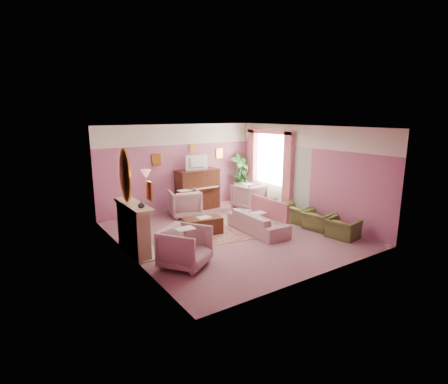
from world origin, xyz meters
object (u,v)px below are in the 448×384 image
floral_armchair_right (249,195)px  olive_chair_d (277,205)px  olive_chair_c (296,211)px  floral_armchair_left (185,202)px  olive_chair_b (318,218)px  sofa (258,219)px  piano (198,190)px  television (198,162)px  olive_chair_a (343,225)px  coffee_table (203,226)px  floral_armchair_front (185,245)px  side_table (241,192)px

floral_armchair_right → olive_chair_d: bearing=-79.2°
olive_chair_c → floral_armchair_left: bearing=136.7°
olive_chair_b → olive_chair_c: size_ratio=1.00×
sofa → floral_armchair_right: 2.45m
floral_armchair_left → olive_chair_b: floral_armchair_left is taller
piano → floral_armchair_right: bearing=-32.3°
piano → television: bearing=-90.0°
floral_armchair_left → olive_chair_b: bearing=-51.9°
olive_chair_d → sofa: bearing=-149.2°
olive_chair_a → floral_armchair_left: bearing=121.9°
coffee_table → floral_armchair_front: 2.03m
olive_chair_d → side_table: (0.11, 2.05, 0.02)m
olive_chair_a → television: bearing=110.5°
side_table → olive_chair_d: bearing=-93.0°
television → olive_chair_d: television is taller
olive_chair_d → side_table: side_table is taller
floral_armchair_left → floral_armchair_right: (2.25, -0.33, 0.00)m
piano → olive_chair_c: (1.68, -2.91, -0.32)m
olive_chair_d → floral_armchair_right: bearing=100.8°
olive_chair_b → olive_chair_d: bearing=90.0°
coffee_table → olive_chair_d: bearing=4.4°
floral_armchair_front → olive_chair_b: (4.15, 0.12, -0.13)m
piano → olive_chair_d: 2.70m
piano → olive_chair_d: bearing=-51.2°
sofa → olive_chair_b: bearing=-25.9°
television → side_table: television is taller
piano → floral_armchair_right: piano is taller
coffee_table → olive_chair_b: bearing=-26.6°
floral_armchair_right → olive_chair_a: bearing=-86.5°
olive_chair_b → olive_chair_a: bearing=-90.0°
coffee_table → sofa: 1.50m
olive_chair_a → sofa: bearing=134.3°
coffee_table → olive_chair_a: 3.62m
floral_armchair_left → coffee_table: bearing=-102.1°
sofa → olive_chair_a: size_ratio=2.44×
coffee_table → floral_armchair_right: 2.97m
side_table → floral_armchair_left: bearing=-168.0°
olive_chair_a → olive_chair_c: bearing=90.0°
coffee_table → olive_chair_b: (2.84, -1.42, 0.11)m
television → sofa: 3.19m
piano → olive_chair_a: size_ratio=1.82×
television → olive_chair_c: television is taller
floral_armchair_front → side_table: size_ratio=1.33×
coffee_table → floral_armchair_right: bearing=28.0°
sofa → floral_armchair_right: size_ratio=2.02×
sofa → olive_chair_d: sofa is taller
olive_chair_a → coffee_table: bearing=141.7°
olive_chair_a → olive_chair_d: same height
television → olive_chair_d: bearing=-50.6°
television → olive_chair_b: (1.68, -3.68, -1.27)m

